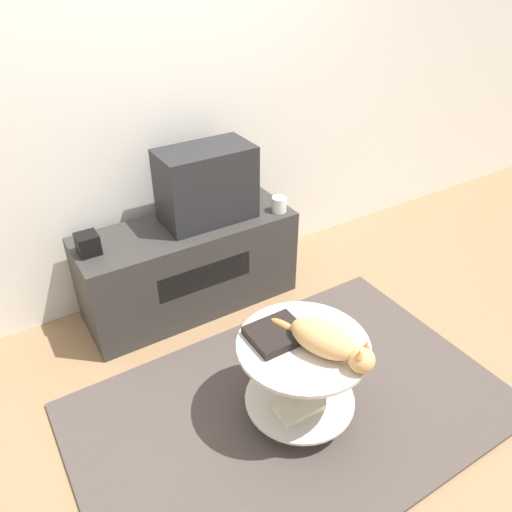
# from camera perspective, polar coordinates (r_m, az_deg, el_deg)

# --- Properties ---
(ground_plane) EXTENTS (12.00, 12.00, 0.00)m
(ground_plane) POSITION_cam_1_polar(r_m,az_deg,el_deg) (2.60, 4.17, -17.17)
(ground_plane) COLOR #93704C
(wall_back) EXTENTS (8.00, 0.05, 2.60)m
(wall_back) POSITION_cam_1_polar(r_m,az_deg,el_deg) (2.93, -11.06, 18.94)
(wall_back) COLOR silver
(wall_back) RESTS_ON ground_plane
(rug) EXTENTS (2.07, 1.34, 0.02)m
(rug) POSITION_cam_1_polar(r_m,az_deg,el_deg) (2.59, 4.18, -17.03)
(rug) COLOR #4C423D
(rug) RESTS_ON ground_plane
(tv_stand) EXTENTS (1.29, 0.46, 0.57)m
(tv_stand) POSITION_cam_1_polar(r_m,az_deg,el_deg) (3.06, -7.64, -1.12)
(tv_stand) COLOR #33302D
(tv_stand) RESTS_ON ground_plane
(tv) EXTENTS (0.53, 0.30, 0.43)m
(tv) POSITION_cam_1_polar(r_m,az_deg,el_deg) (2.88, -5.67, 8.12)
(tv) COLOR #232326
(tv) RESTS_ON tv_stand
(speaker) EXTENTS (0.11, 0.11, 0.11)m
(speaker) POSITION_cam_1_polar(r_m,az_deg,el_deg) (2.75, -18.66, 1.32)
(speaker) COLOR black
(speaker) RESTS_ON tv_stand
(mug) EXTENTS (0.09, 0.09, 0.09)m
(mug) POSITION_cam_1_polar(r_m,az_deg,el_deg) (3.02, 2.65, 5.92)
(mug) COLOR white
(mug) RESTS_ON tv_stand
(coffee_table) EXTENTS (0.59, 0.59, 0.46)m
(coffee_table) POSITION_cam_1_polar(r_m,az_deg,el_deg) (2.35, 5.21, -13.19)
(coffee_table) COLOR #B2B2B7
(coffee_table) RESTS_ON rug
(dvd_box) EXTENTS (0.24, 0.21, 0.04)m
(dvd_box) POSITION_cam_1_polar(r_m,az_deg,el_deg) (2.23, 2.36, -8.88)
(dvd_box) COLOR black
(dvd_box) RESTS_ON coffee_table
(cat) EXTENTS (0.26, 0.49, 0.14)m
(cat) POSITION_cam_1_polar(r_m,az_deg,el_deg) (2.15, 8.20, -9.62)
(cat) COLOR tan
(cat) RESTS_ON coffee_table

